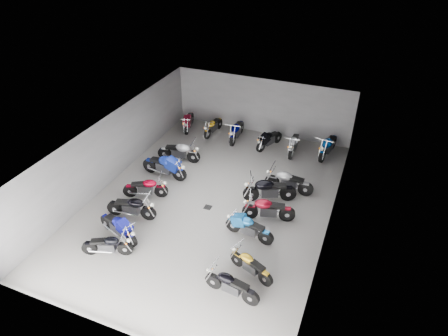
% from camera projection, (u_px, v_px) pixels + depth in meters
% --- Properties ---
extents(ground, '(14.00, 14.00, 0.00)m').
position_uv_depth(ground, '(212.00, 201.00, 17.58)').
color(ground, gray).
rests_on(ground, ground).
extents(wall_back, '(10.00, 0.10, 3.20)m').
position_uv_depth(wall_back, '(262.00, 106.00, 22.15)').
color(wall_back, gray).
rests_on(wall_back, ground).
extents(wall_left, '(0.10, 14.00, 3.20)m').
position_uv_depth(wall_left, '(112.00, 148.00, 18.28)').
color(wall_left, gray).
rests_on(wall_left, ground).
extents(wall_right, '(0.10, 14.00, 3.20)m').
position_uv_depth(wall_right, '(332.00, 198.00, 15.14)').
color(wall_right, gray).
rests_on(wall_right, ground).
extents(ceiling, '(10.00, 14.00, 0.04)m').
position_uv_depth(ceiling, '(211.00, 136.00, 15.83)').
color(ceiling, black).
rests_on(ceiling, wall_back).
extents(drain_grate, '(0.32, 0.32, 0.01)m').
position_uv_depth(drain_grate, '(208.00, 207.00, 17.19)').
color(drain_grate, black).
rests_on(drain_grate, ground).
extents(motorcycle_left_a, '(1.83, 0.78, 0.84)m').
position_uv_depth(motorcycle_left_a, '(107.00, 245.00, 14.62)').
color(motorcycle_left_a, black).
rests_on(motorcycle_left_a, ground).
extents(motorcycle_left_b, '(2.08, 0.83, 0.95)m').
position_uv_depth(motorcycle_left_b, '(118.00, 227.00, 15.36)').
color(motorcycle_left_b, black).
rests_on(motorcycle_left_b, ground).
extents(motorcycle_left_c, '(2.14, 0.53, 0.94)m').
position_uv_depth(motorcycle_left_c, '(132.00, 207.00, 16.38)').
color(motorcycle_left_c, black).
rests_on(motorcycle_left_c, ground).
extents(motorcycle_left_d, '(1.93, 0.85, 0.89)m').
position_uv_depth(motorcycle_left_d, '(146.00, 188.00, 17.58)').
color(motorcycle_left_d, black).
rests_on(motorcycle_left_d, ground).
extents(motorcycle_left_e, '(2.39, 0.51, 1.05)m').
position_uv_depth(motorcycle_left_e, '(165.00, 166.00, 18.89)').
color(motorcycle_left_e, black).
rests_on(motorcycle_left_e, ground).
extents(motorcycle_left_f, '(2.21, 0.55, 0.98)m').
position_uv_depth(motorcycle_left_f, '(179.00, 152.00, 20.09)').
color(motorcycle_left_f, black).
rests_on(motorcycle_left_f, ground).
extents(motorcycle_right_a, '(1.99, 0.46, 0.88)m').
position_uv_depth(motorcycle_right_a, '(231.00, 285.00, 13.03)').
color(motorcycle_right_a, black).
rests_on(motorcycle_right_a, ground).
extents(motorcycle_right_b, '(1.78, 0.80, 0.82)m').
position_uv_depth(motorcycle_right_b, '(251.00, 265.00, 13.81)').
color(motorcycle_right_b, black).
rests_on(motorcycle_right_b, ground).
extents(motorcycle_right_c, '(2.05, 0.49, 0.90)m').
position_uv_depth(motorcycle_right_c, '(249.00, 227.00, 15.38)').
color(motorcycle_right_c, black).
rests_on(motorcycle_right_c, ground).
extents(motorcycle_right_d, '(2.14, 0.73, 0.96)m').
position_uv_depth(motorcycle_right_d, '(268.00, 209.00, 16.26)').
color(motorcycle_right_d, black).
rests_on(motorcycle_right_d, ground).
extents(motorcycle_right_e, '(2.21, 1.07, 1.03)m').
position_uv_depth(motorcycle_right_e, '(269.00, 190.00, 17.31)').
color(motorcycle_right_e, black).
rests_on(motorcycle_right_e, ground).
extents(motorcycle_right_f, '(2.23, 0.44, 0.98)m').
position_uv_depth(motorcycle_right_f, '(288.00, 182.00, 17.88)').
color(motorcycle_right_f, black).
rests_on(motorcycle_right_f, ground).
extents(motorcycle_back_a, '(0.66, 2.04, 0.91)m').
position_uv_depth(motorcycle_back_a, '(189.00, 121.00, 23.07)').
color(motorcycle_back_a, black).
rests_on(motorcycle_back_a, ground).
extents(motorcycle_back_b, '(0.43, 2.00, 0.88)m').
position_uv_depth(motorcycle_back_b, '(213.00, 126.00, 22.58)').
color(motorcycle_back_b, black).
rests_on(motorcycle_back_b, ground).
extents(motorcycle_back_c, '(0.47, 2.25, 0.99)m').
position_uv_depth(motorcycle_back_c, '(237.00, 131.00, 21.99)').
color(motorcycle_back_c, black).
rests_on(motorcycle_back_c, ground).
extents(motorcycle_back_d, '(0.90, 1.90, 0.88)m').
position_uv_depth(motorcycle_back_d, '(269.00, 139.00, 21.27)').
color(motorcycle_back_d, black).
rests_on(motorcycle_back_d, ground).
extents(motorcycle_back_e, '(0.44, 2.15, 0.95)m').
position_uv_depth(motorcycle_back_e, '(294.00, 144.00, 20.82)').
color(motorcycle_back_e, black).
rests_on(motorcycle_back_e, ground).
extents(motorcycle_back_f, '(0.61, 2.32, 1.02)m').
position_uv_depth(motorcycle_back_f, '(328.00, 146.00, 20.54)').
color(motorcycle_back_f, black).
rests_on(motorcycle_back_f, ground).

